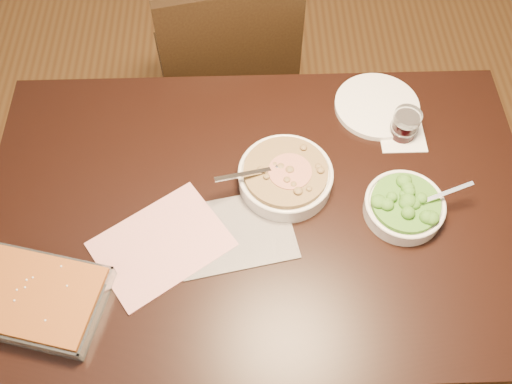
{
  "coord_description": "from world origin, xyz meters",
  "views": [
    {
      "loc": [
        -0.03,
        -0.74,
        1.99
      ],
      "look_at": [
        -0.01,
        0.01,
        0.8
      ],
      "focal_mm": 40.0,
      "sensor_mm": 36.0,
      "label": 1
    }
  ],
  "objects_px": {
    "baking_dish": "(39,299)",
    "wine_tumbler": "(405,124)",
    "broccoli_bowl": "(404,206)",
    "chair_far": "(227,69)",
    "table": "(260,224)",
    "dinner_plate": "(377,106)",
    "stew_bowl": "(285,176)"
  },
  "relations": [
    {
      "from": "baking_dish",
      "to": "wine_tumbler",
      "type": "bearing_deg",
      "value": 41.55
    },
    {
      "from": "chair_far",
      "to": "wine_tumbler",
      "type": "bearing_deg",
      "value": 123.5
    },
    {
      "from": "broccoli_bowl",
      "to": "wine_tumbler",
      "type": "relative_size",
      "value": 2.68
    },
    {
      "from": "table",
      "to": "wine_tumbler",
      "type": "bearing_deg",
      "value": 28.57
    },
    {
      "from": "table",
      "to": "baking_dish",
      "type": "relative_size",
      "value": 4.23
    },
    {
      "from": "baking_dish",
      "to": "table",
      "type": "bearing_deg",
      "value": 40.29
    },
    {
      "from": "broccoli_bowl",
      "to": "baking_dish",
      "type": "relative_size",
      "value": 0.68
    },
    {
      "from": "stew_bowl",
      "to": "wine_tumbler",
      "type": "distance_m",
      "value": 0.36
    },
    {
      "from": "baking_dish",
      "to": "wine_tumbler",
      "type": "relative_size",
      "value": 3.93
    },
    {
      "from": "table",
      "to": "wine_tumbler",
      "type": "height_order",
      "value": "wine_tumbler"
    },
    {
      "from": "table",
      "to": "wine_tumbler",
      "type": "distance_m",
      "value": 0.47
    },
    {
      "from": "stew_bowl",
      "to": "baking_dish",
      "type": "distance_m",
      "value": 0.65
    },
    {
      "from": "baking_dish",
      "to": "dinner_plate",
      "type": "bearing_deg",
      "value": 47.93
    },
    {
      "from": "broccoli_bowl",
      "to": "wine_tumbler",
      "type": "height_order",
      "value": "wine_tumbler"
    },
    {
      "from": "broccoli_bowl",
      "to": "dinner_plate",
      "type": "relative_size",
      "value": 0.95
    },
    {
      "from": "wine_tumbler",
      "to": "chair_far",
      "type": "bearing_deg",
      "value": 135.71
    },
    {
      "from": "chair_far",
      "to": "dinner_plate",
      "type": "bearing_deg",
      "value": 126.63
    },
    {
      "from": "table",
      "to": "stew_bowl",
      "type": "xyz_separation_m",
      "value": [
        0.07,
        0.07,
        0.13
      ]
    },
    {
      "from": "stew_bowl",
      "to": "baking_dish",
      "type": "bearing_deg",
      "value": -151.57
    },
    {
      "from": "dinner_plate",
      "to": "chair_far",
      "type": "height_order",
      "value": "chair_far"
    },
    {
      "from": "table",
      "to": "baking_dish",
      "type": "xyz_separation_m",
      "value": [
        -0.51,
        -0.24,
        0.12
      ]
    },
    {
      "from": "chair_far",
      "to": "broccoli_bowl",
      "type": "bearing_deg",
      "value": 109.73
    },
    {
      "from": "table",
      "to": "chair_far",
      "type": "bearing_deg",
      "value": 97.64
    },
    {
      "from": "broccoli_bowl",
      "to": "chair_far",
      "type": "height_order",
      "value": "chair_far"
    },
    {
      "from": "table",
      "to": "chair_far",
      "type": "relative_size",
      "value": 1.48
    },
    {
      "from": "table",
      "to": "dinner_plate",
      "type": "xyz_separation_m",
      "value": [
        0.34,
        0.31,
        0.1
      ]
    },
    {
      "from": "baking_dish",
      "to": "dinner_plate",
      "type": "xyz_separation_m",
      "value": [
        0.85,
        0.56,
        -0.02
      ]
    },
    {
      "from": "table",
      "to": "broccoli_bowl",
      "type": "xyz_separation_m",
      "value": [
        0.36,
        -0.03,
        0.12
      ]
    },
    {
      "from": "dinner_plate",
      "to": "table",
      "type": "bearing_deg",
      "value": -137.31
    },
    {
      "from": "broccoli_bowl",
      "to": "baking_dish",
      "type": "distance_m",
      "value": 0.89
    },
    {
      "from": "baking_dish",
      "to": "stew_bowl",
      "type": "bearing_deg",
      "value": 42.99
    },
    {
      "from": "broccoli_bowl",
      "to": "chair_far",
      "type": "distance_m",
      "value": 0.88
    }
  ]
}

